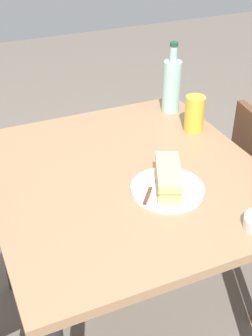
% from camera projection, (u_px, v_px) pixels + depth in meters
% --- Properties ---
extents(ground_plane, '(8.00, 8.00, 0.00)m').
position_uv_depth(ground_plane, '(126.00, 327.00, 1.85)').
color(ground_plane, '#6B6056').
extents(dining_table, '(0.92, 0.86, 0.77)m').
position_uv_depth(dining_table, '(126.00, 206.00, 1.50)').
color(dining_table, '#997251').
rests_on(dining_table, ground).
extents(plate_near, '(0.22, 0.22, 0.01)m').
position_uv_depth(plate_near, '(168.00, 189.00, 1.35)').
color(plate_near, white).
rests_on(plate_near, dining_table).
extents(baguette_sandwich_near, '(0.20, 0.14, 0.07)m').
position_uv_depth(baguette_sandwich_near, '(168.00, 178.00, 1.32)').
color(baguette_sandwich_near, '#DBB77A').
rests_on(baguette_sandwich_near, plate_near).
extents(knife_near, '(0.15, 0.12, 0.01)m').
position_uv_depth(knife_near, '(150.00, 188.00, 1.33)').
color(knife_near, silver).
rests_on(knife_near, plate_near).
extents(water_bottle, '(0.07, 0.07, 0.28)m').
position_uv_depth(water_bottle, '(172.00, 85.00, 1.75)').
color(water_bottle, '#99C6B7').
rests_on(water_bottle, dining_table).
extents(beer_glass, '(0.07, 0.07, 0.13)m').
position_uv_depth(beer_glass, '(194.00, 114.00, 1.64)').
color(beer_glass, gold).
rests_on(beer_glass, dining_table).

